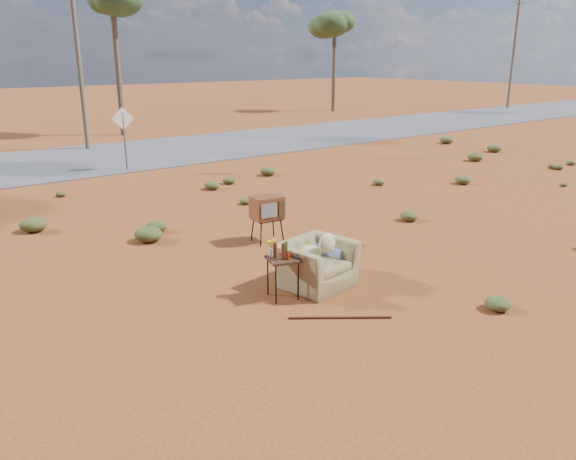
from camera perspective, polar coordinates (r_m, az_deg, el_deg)
ground at (r=9.80m, az=2.91°, el=-5.95°), size 140.00×140.00×0.00m
highway at (r=22.92m, az=-22.36°, el=6.37°), size 140.00×7.00×0.04m
armchair at (r=9.83m, az=3.14°, el=-2.77°), size 1.52×1.12×1.06m
tv_unit at (r=11.98m, az=-2.14°, el=2.23°), size 0.69×0.58×1.01m
side_table at (r=9.20m, az=-0.79°, el=-2.68°), size 0.60×0.60×0.99m
rusty_bar at (r=8.75m, az=5.28°, el=-8.83°), size 1.30×0.98×0.04m
road_sign at (r=20.35m, az=-16.36°, el=9.97°), size 0.78×0.06×2.19m
eucalyptus_right at (r=41.61m, az=4.78°, el=20.13°), size 3.20×3.20×7.10m
utility_pole_center at (r=25.56m, az=-20.61°, el=16.91°), size 1.40×0.20×8.00m
utility_pole_east at (r=46.71m, az=21.93°, el=16.49°), size 1.40×0.20×8.00m
scrub_patch at (r=12.87m, az=-12.80°, el=0.03°), size 17.49×8.07×0.33m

